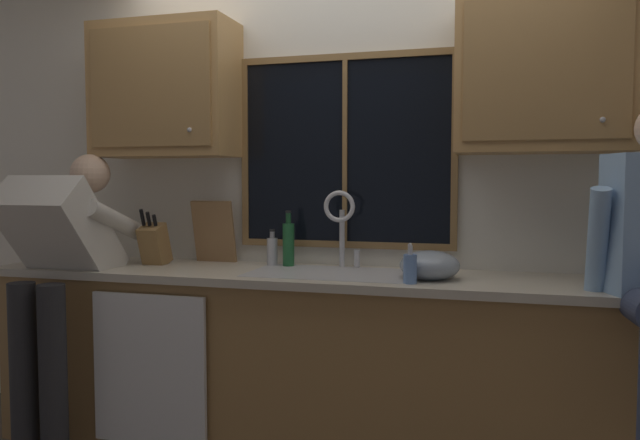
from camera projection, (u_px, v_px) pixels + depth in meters
back_wall at (350, 199)px, 3.37m from camera, size 5.89×0.12×2.55m
window_glass at (346, 152)px, 3.29m from camera, size 1.10×0.02×0.95m
window_frame_top at (345, 57)px, 3.25m from camera, size 1.17×0.02×0.04m
window_frame_bottom at (345, 244)px, 3.32m from camera, size 1.17×0.02×0.04m
window_frame_left at (245, 153)px, 3.44m from camera, size 0.03×0.02×0.95m
window_frame_right at (455, 150)px, 3.13m from camera, size 0.03×0.02×0.95m
window_mullion_center at (345, 152)px, 3.28m from camera, size 0.02×0.02×0.95m
lower_cabinet_run at (333, 369)px, 3.09m from camera, size 3.49×0.58×0.88m
countertop at (332, 277)px, 3.04m from camera, size 3.55×0.62×0.04m
dishwasher_front at (149, 370)px, 3.02m from camera, size 0.60×0.02×0.74m
upper_cabinet_left at (165, 91)px, 3.38m from camera, size 0.78×0.36×0.72m
upper_cabinet_right at (543, 74)px, 2.85m from camera, size 0.78×0.36×0.72m
sink at (331, 293)px, 3.06m from camera, size 0.80×0.46×0.21m
faucet at (342, 219)px, 3.21m from camera, size 0.18×0.09×0.40m
person_standing at (59, 266)px, 3.14m from camera, size 0.53×0.71×1.51m
knife_block at (154, 244)px, 3.36m from camera, size 0.12×0.18×0.32m
cutting_board at (214, 232)px, 3.45m from camera, size 0.24×0.09×0.34m
mixing_bowl at (430, 265)px, 2.87m from camera, size 0.28×0.28×0.14m
soap_dispenser at (410, 268)px, 2.74m from camera, size 0.06×0.07×0.18m
bottle_green_glass at (272, 251)px, 3.33m from camera, size 0.06×0.06×0.19m
bottle_tall_clear at (289, 243)px, 3.29m from camera, size 0.06×0.06×0.29m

